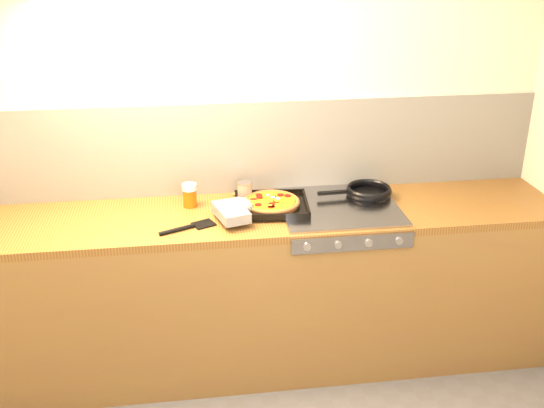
{
  "coord_description": "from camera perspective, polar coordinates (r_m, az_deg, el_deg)",
  "views": [
    {
      "loc": [
        -0.31,
        -1.83,
        2.23
      ],
      "look_at": [
        0.1,
        1.08,
        0.95
      ],
      "focal_mm": 42.0,
      "sensor_mm": 36.0,
      "label": 1
    }
  ],
  "objects": [
    {
      "name": "frying_pan",
      "position": [
        3.43,
        8.58,
        1.13
      ],
      "size": [
        0.41,
        0.26,
        0.04
      ],
      "color": "black",
      "rests_on": "stovetop"
    },
    {
      "name": "room_shell",
      "position": [
        3.41,
        -2.39,
        5.04
      ],
      "size": [
        3.2,
        3.2,
        3.2
      ],
      "color": "white",
      "rests_on": "ground"
    },
    {
      "name": "stovetop",
      "position": [
        3.3,
        5.98,
        -0.25
      ],
      "size": [
        0.6,
        0.56,
        0.02
      ],
      "primitive_type": "cube",
      "color": "#98979C",
      "rests_on": "counter_run"
    },
    {
      "name": "wooden_spoon",
      "position": [
        3.43,
        -0.57,
        0.89
      ],
      "size": [
        0.3,
        0.07,
        0.02
      ],
      "color": "tan",
      "rests_on": "counter_run"
    },
    {
      "name": "counter_run",
      "position": [
        3.44,
        -1.7,
        -7.62
      ],
      "size": [
        3.2,
        0.62,
        0.9
      ],
      "color": "brown",
      "rests_on": "ground"
    },
    {
      "name": "juice_glass",
      "position": [
        3.3,
        -7.39,
        0.8
      ],
      "size": [
        0.09,
        0.09,
        0.12
      ],
      "color": "#C44F0B",
      "rests_on": "counter_run"
    },
    {
      "name": "tomato_can",
      "position": [
        3.34,
        -2.46,
        1.11
      ],
      "size": [
        0.09,
        0.09,
        0.11
      ],
      "color": "#A5200D",
      "rests_on": "counter_run"
    },
    {
      "name": "pizza_on_tray",
      "position": [
        3.21,
        -1.08,
        -0.09
      ],
      "size": [
        0.51,
        0.42,
        0.06
      ],
      "color": "black",
      "rests_on": "stovetop"
    },
    {
      "name": "black_spatula",
      "position": [
        3.08,
        -7.52,
        -2.08
      ],
      "size": [
        0.28,
        0.16,
        0.02
      ],
      "color": "black",
      "rests_on": "counter_run"
    }
  ]
}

